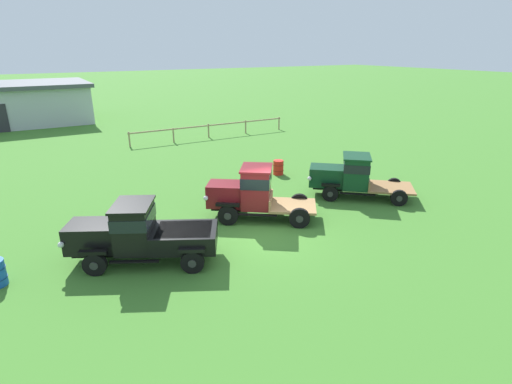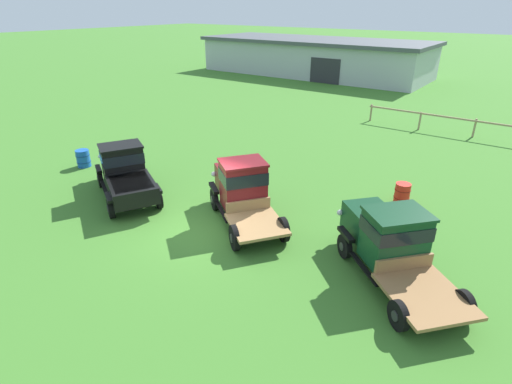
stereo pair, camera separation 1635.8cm
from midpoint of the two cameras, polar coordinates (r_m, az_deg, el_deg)
name	(u,v)px [view 2 (the right image)]	position (r m, az deg, el deg)	size (l,w,h in m)	color
ground_plane	(203,229)	(12.63, 26.99, -11.95)	(240.00, 240.00, 0.00)	#3D7528
farm_shed	(314,57)	(45.90, 18.59, 17.58)	(25.19, 9.65, 3.78)	#B2B7BC
paddock_fence	(479,125)	(28.98, 45.34, 5.25)	(13.35, 0.41, 1.12)	#997F60
vintage_truck_foreground_near	(125,171)	(13.36, 9.10, -1.87)	(5.15, 3.71, 2.11)	black
vintage_truck_second_in_line	(241,188)	(13.39, 31.38, -4.83)	(4.66, 3.98, 2.27)	black
vintage_truck_midrow_center	(389,239)	(14.35, 53.31, -10.59)	(4.84, 4.54, 2.07)	black
oil_drum_beside_row	(402,193)	(18.44, 46.18, -4.17)	(0.62, 0.62, 0.83)	red
oil_drum_near_fence	(83,158)	(16.34, -3.27, 1.22)	(0.65, 0.65, 0.84)	#1951B2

